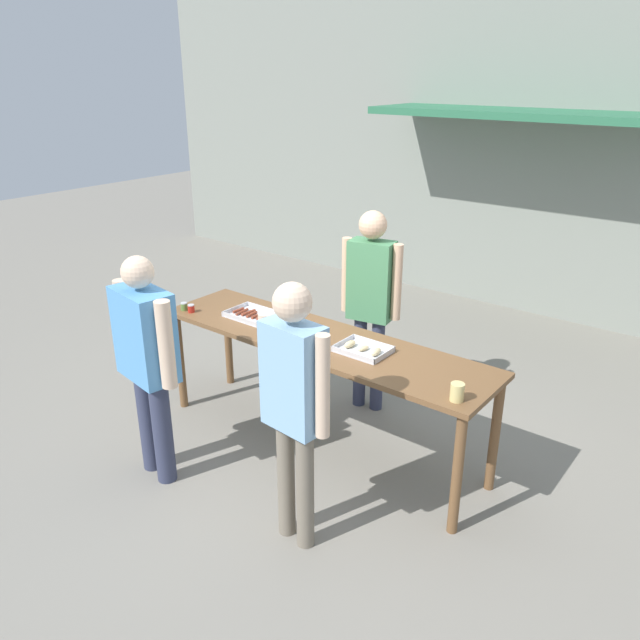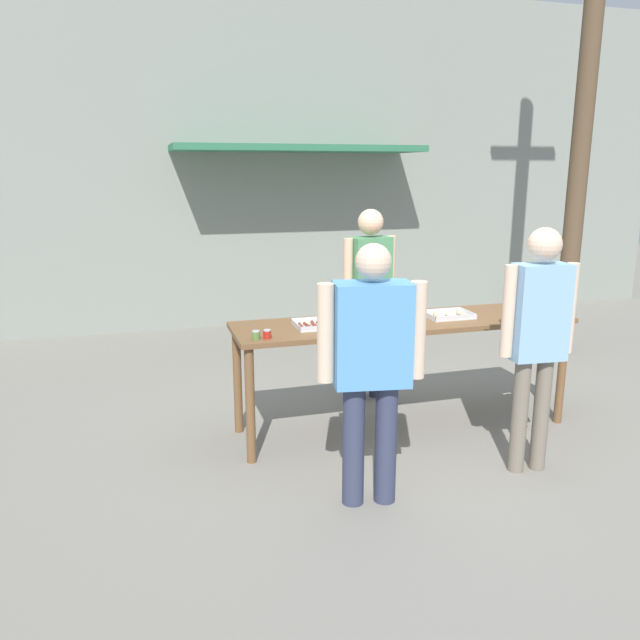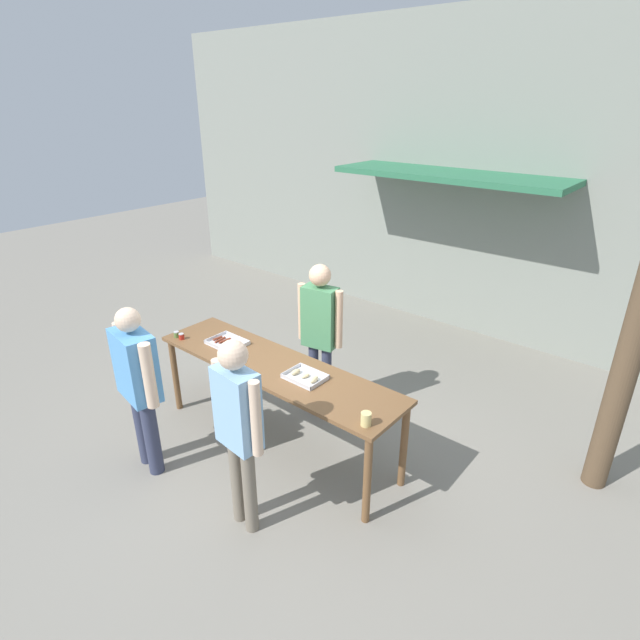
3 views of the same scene
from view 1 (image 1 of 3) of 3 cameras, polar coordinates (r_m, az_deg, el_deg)
The scene contains 11 objects.
ground_plane at distance 5.23m, azimuth 0.00°, elevation -11.10°, with size 24.00×24.00×0.00m, color gray.
building_facade_back at distance 7.92m, azimuth 18.85°, elevation 16.59°, with size 12.00×1.11×4.50m.
serving_table at distance 4.83m, azimuth 0.00°, elevation -2.79°, with size 2.82×0.72×0.94m.
food_tray_sausages at distance 5.22m, azimuth -6.19°, elevation 0.45°, with size 0.40×0.31×0.04m.
food_tray_buns at distance 4.56m, azimuth 3.97°, elevation -2.69°, with size 0.38×0.28×0.06m.
condiment_jar_mustard at distance 5.45m, azimuth -12.32°, elevation 1.22°, with size 0.06×0.06×0.07m.
condiment_jar_ketchup at distance 5.39m, azimuth -11.70°, elevation 1.04°, with size 0.06×0.06×0.07m.
beer_cup at distance 3.98m, azimuth 12.43°, elevation -6.45°, with size 0.09×0.09×0.12m.
person_server_behind_table at distance 5.30m, azimuth 4.66°, elevation 2.50°, with size 0.53×0.27×1.80m.
person_customer_holding_hotdog at distance 4.55m, azimuth -15.55°, elevation -2.89°, with size 0.68×0.33×1.71m.
person_customer_with_cup at distance 3.73m, azimuth -2.40°, elevation -6.73°, with size 0.55×0.24×1.77m.
Camera 1 is at (2.70, -3.45, 2.87)m, focal length 35.00 mm.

